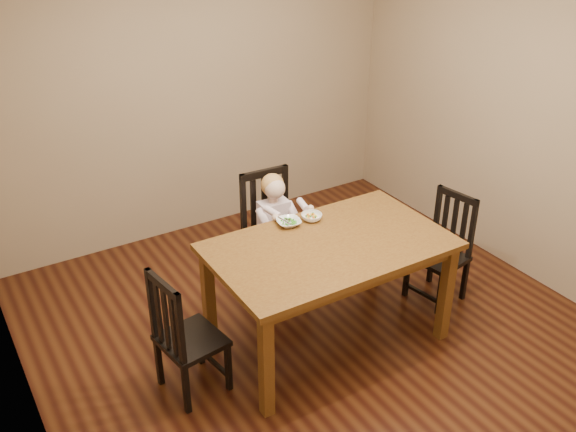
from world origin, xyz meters
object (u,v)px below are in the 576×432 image
chair_child (272,235)px  chair_right (442,250)px  toddler (275,223)px  bowl_veg (312,217)px  bowl_peas (289,222)px  chair_left (184,337)px  dining_table (329,255)px

chair_child → chair_right: (1.09, -0.83, -0.05)m
toddler → bowl_veg: toddler is taller
chair_child → bowl_veg: size_ratio=6.60×
toddler → bowl_peas: bearing=76.3°
chair_left → bowl_peas: chair_left is taller
chair_left → toddler: bearing=115.0°
chair_right → toddler: size_ratio=1.65×
chair_right → toddler: (-1.09, 0.78, 0.20)m
dining_table → chair_left: size_ratio=1.79×
chair_child → toddler: bearing=90.0°
chair_child → chair_right: 1.37m
toddler → dining_table: bearing=91.7°
chair_child → bowl_peas: bearing=77.8°
bowl_veg → chair_left: bearing=-165.5°
dining_table → chair_right: chair_right is taller
dining_table → bowl_peas: size_ratio=9.57×
chair_left → bowl_veg: (1.18, 0.31, 0.41)m
chair_right → bowl_peas: (-1.21, 0.38, 0.42)m
chair_child → bowl_veg: chair_child is taller
chair_child → toddler: (-0.00, -0.05, 0.14)m
dining_table → bowl_peas: 0.41m
chair_left → chair_right: chair_left is taller
dining_table → chair_child: chair_child is taller
chair_child → bowl_peas: size_ratio=5.86×
dining_table → chair_child: bearing=88.9°
bowl_peas → dining_table: bearing=-74.4°
chair_left → chair_right: 2.20m
chair_right → bowl_peas: size_ratio=5.21×
dining_table → toddler: toddler is taller
dining_table → chair_left: chair_left is taller
chair_right → bowl_veg: (-1.02, 0.36, 0.42)m
dining_table → toddler: (0.01, 0.78, -0.10)m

